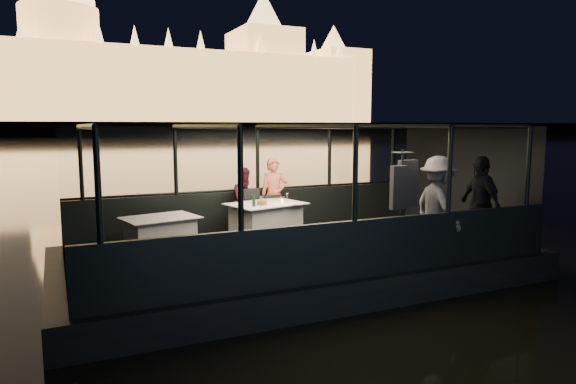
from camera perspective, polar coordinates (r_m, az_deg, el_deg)
name	(u,v)px	position (r m, az deg, el deg)	size (l,w,h in m)	color
river_water	(80,144)	(88.61, -22.07, 4.99)	(500.00, 500.00, 0.00)	black
boat_hull	(297,276)	(9.81, 0.99, -9.29)	(8.60, 4.40, 1.00)	black
boat_deck	(297,251)	(9.68, 0.99, -6.57)	(8.00, 4.00, 0.04)	black
gunwale_port	(258,210)	(11.39, -3.36, -2.06)	(8.00, 0.08, 0.90)	black
gunwale_starboard	(354,250)	(7.87, 7.35, -6.38)	(8.00, 0.08, 0.90)	black
cabin_glass_port	(258,159)	(11.26, -3.40, 3.72)	(8.00, 0.02, 1.40)	#99B2B2
cabin_glass_starboard	(355,174)	(7.68, 7.49, 1.99)	(8.00, 0.02, 1.40)	#99B2B2
cabin_roof_glass	(297,126)	(9.40, 1.02, 7.29)	(8.00, 4.00, 0.02)	#99B2B2
end_wall_fore	(61,203)	(8.55, -23.93, -1.07)	(0.02, 4.00, 2.30)	black
end_wall_aft	(463,180)	(11.76, 18.88, 1.30)	(0.02, 4.00, 2.30)	black
canopy_ribs	(297,189)	(9.47, 1.01, 0.32)	(8.00, 4.00, 2.30)	black
embankment	(63,131)	(218.52, -23.71, 6.26)	(400.00, 140.00, 6.00)	#423D33
parliament_building	(61,43)	(185.38, -23.95, 14.85)	(220.00, 32.00, 60.00)	#F2D18C
dining_table_central	(266,222)	(10.39, -2.47, -3.33)	(1.45, 1.05, 0.77)	silver
dining_table_aft	(161,233)	(9.59, -13.98, -4.44)	(1.28, 0.93, 0.68)	white
chair_port_left	(254,215)	(10.76, -3.85, -2.62)	(0.46, 0.46, 0.98)	black
chair_port_right	(275,214)	(10.94, -1.40, -2.44)	(0.38, 0.38, 0.82)	black
coat_stand	(401,208)	(9.07, 12.47, -1.76)	(0.53, 0.42, 1.91)	black
person_woman_coral	(274,198)	(11.17, -1.56, -0.68)	(0.58, 0.39, 1.62)	#E47253
person_man_maroon	(245,200)	(10.93, -4.76, -0.88)	(0.69, 0.54, 1.44)	#43131B
passenger_stripe	(438,210)	(9.38, 16.34, -1.90)	(1.16, 0.66, 1.80)	silver
passenger_dark	(480,206)	(10.01, 20.51, -1.50)	(1.05, 0.44, 1.78)	black
wine_bottle	(254,199)	(9.90, -3.83, -0.76)	(0.06, 0.06, 0.29)	#153A1F
bread_basket	(262,203)	(10.12, -2.89, -1.21)	(0.20, 0.20, 0.08)	olive
amber_candle	(282,202)	(10.27, -0.64, -1.08)	(0.05, 0.05, 0.08)	#FF923F
plate_near	(298,204)	(10.15, 1.11, -1.36)	(0.22, 0.22, 0.01)	white
plate_far	(257,203)	(10.28, -3.47, -1.26)	(0.23, 0.23, 0.01)	silver
wine_glass_white	(261,202)	(9.88, -3.01, -1.10)	(0.07, 0.07, 0.19)	white
wine_glass_red	(287,197)	(10.54, -0.09, -0.55)	(0.06, 0.06, 0.17)	silver
wine_glass_empty	(284,201)	(10.01, -0.50, -0.98)	(0.06, 0.06, 0.17)	silver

